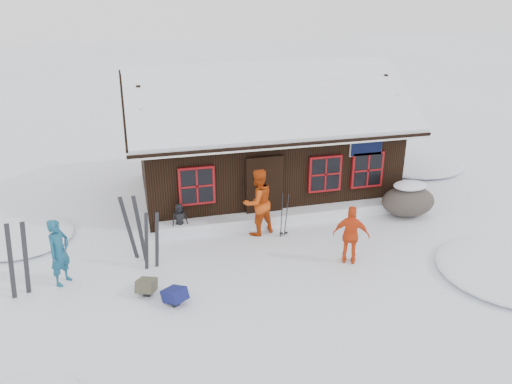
# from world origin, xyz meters

# --- Properties ---
(ground) EXTENTS (120.00, 120.00, 0.00)m
(ground) POSITION_xyz_m (0.00, 0.00, 0.00)
(ground) COLOR white
(ground) RESTS_ON ground
(mountain_hut) EXTENTS (8.90, 6.09, 4.42)m
(mountain_hut) POSITION_xyz_m (1.50, 4.98, 1.58)
(mountain_hut) COLOR black
(mountain_hut) RESTS_ON ground
(snow_drift) EXTENTS (7.60, 0.60, 0.35)m
(snow_drift) POSITION_xyz_m (1.50, 2.25, 0.17)
(snow_drift) COLOR white
(snow_drift) RESTS_ON ground
(snow_mounds) EXTENTS (20.60, 13.20, 0.48)m
(snow_mounds) POSITION_xyz_m (1.65, 1.86, 0.00)
(snow_mounds) COLOR white
(snow_mounds) RESTS_ON ground
(skier_teal) EXTENTS (0.67, 0.72, 1.66)m
(skier_teal) POSITION_xyz_m (-4.67, 0.35, 0.83)
(skier_teal) COLOR navy
(skier_teal) RESTS_ON ground
(skier_orange_left) EXTENTS (1.14, 1.01, 1.95)m
(skier_orange_left) POSITION_xyz_m (0.50, 1.71, 0.97)
(skier_orange_left) COLOR #BC3F0D
(skier_orange_left) RESTS_ON ground
(skier_orange_right) EXTENTS (0.99, 0.77, 1.57)m
(skier_orange_right) POSITION_xyz_m (2.36, -0.49, 0.78)
(skier_orange_right) COLOR #E04517
(skier_orange_right) RESTS_ON ground
(skier_crouched) EXTENTS (0.49, 0.35, 0.94)m
(skier_crouched) POSITION_xyz_m (-1.66, 2.20, 0.47)
(skier_crouched) COLOR black
(skier_crouched) RESTS_ON ground
(boulder) EXTENTS (1.67, 1.25, 0.98)m
(boulder) POSITION_xyz_m (5.32, 1.76, 0.49)
(boulder) COLOR #534942
(boulder) RESTS_ON ground
(ski_pair_left) EXTENTS (0.55, 0.20, 1.87)m
(ski_pair_left) POSITION_xyz_m (-5.50, 0.05, 0.89)
(ski_pair_left) COLOR black
(ski_pair_left) RESTS_ON ground
(ski_pair_mid) EXTENTS (0.61, 0.31, 1.83)m
(ski_pair_mid) POSITION_xyz_m (-2.92, 1.06, 0.87)
(ski_pair_mid) COLOR black
(ski_pair_mid) RESTS_ON ground
(ski_pair_right) EXTENTS (0.46, 0.08, 1.57)m
(ski_pair_right) POSITION_xyz_m (-2.53, 0.52, 0.73)
(ski_pair_right) COLOR black
(ski_pair_right) RESTS_ON ground
(ski_poles) EXTENTS (0.24, 0.12, 1.34)m
(ski_poles) POSITION_xyz_m (1.18, 1.37, 0.63)
(ski_poles) COLOR black
(ski_poles) RESTS_ON ground
(backpack_blue) EXTENTS (0.62, 0.65, 0.28)m
(backpack_blue) POSITION_xyz_m (-2.17, -1.16, 0.14)
(backpack_blue) COLOR #131855
(backpack_blue) RESTS_ON ground
(backpack_olive) EXTENTS (0.55, 0.62, 0.28)m
(backpack_olive) POSITION_xyz_m (-2.77, -0.60, 0.14)
(backpack_olive) COLOR #474432
(backpack_olive) RESTS_ON ground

